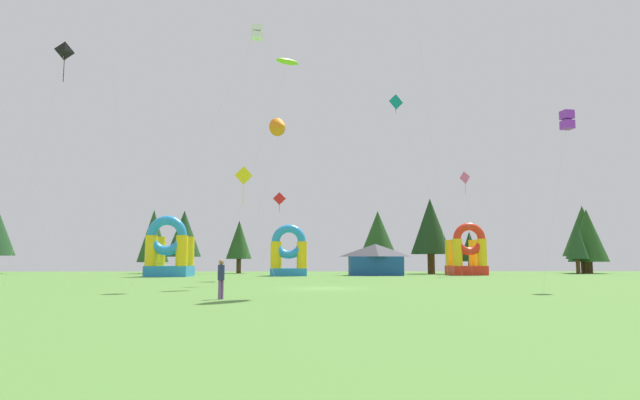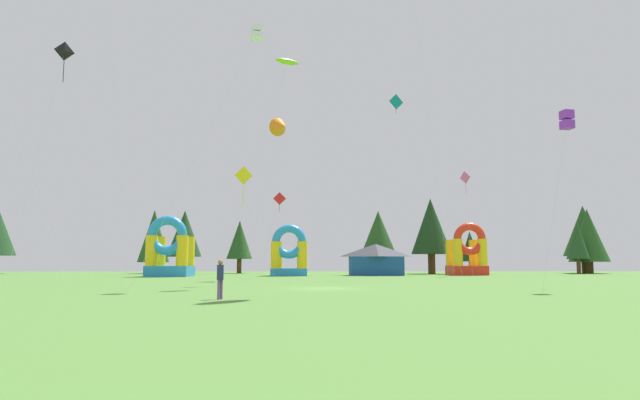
# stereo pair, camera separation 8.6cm
# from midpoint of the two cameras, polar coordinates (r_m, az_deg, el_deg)

# --- Properties ---
(ground_plane) EXTENTS (120.00, 120.00, 0.00)m
(ground_plane) POSITION_cam_midpoint_polar(r_m,az_deg,el_deg) (34.49, 0.54, -9.18)
(ground_plane) COLOR #548438
(kite_red_diamond) EXTENTS (2.80, 2.16, 8.49)m
(kite_red_diamond) POSITION_cam_midpoint_polar(r_m,az_deg,el_deg) (56.02, -4.19, 0.06)
(kite_red_diamond) COLOR red
(kite_red_diamond) RESTS_ON ground_plane
(kite_orange_delta) EXTENTS (4.60, 3.07, 15.44)m
(kite_orange_delta) POSITION_cam_midpoint_polar(r_m,az_deg,el_deg) (52.77, -4.02, 7.62)
(kite_orange_delta) COLOR orange
(kite_orange_delta) RESTS_ON ground_plane
(kite_purple_box) EXTENTS (0.94, 3.49, 10.78)m
(kite_purple_box) POSITION_cam_midpoint_polar(r_m,az_deg,el_deg) (36.77, 24.34, 7.58)
(kite_purple_box) COLOR purple
(kite_purple_box) RESTS_ON ground_plane
(kite_yellow_diamond) EXTENTS (3.10, 1.76, 8.28)m
(kite_yellow_diamond) POSITION_cam_midpoint_polar(r_m,az_deg,el_deg) (40.11, -7.91, 2.36)
(kite_yellow_diamond) COLOR yellow
(kite_yellow_diamond) RESTS_ON ground_plane
(kite_pink_diamond) EXTENTS (1.19, 4.41, 11.85)m
(kite_pink_diamond) POSITION_cam_midpoint_polar(r_m,az_deg,el_deg) (65.84, 14.98, 2.17)
(kite_pink_diamond) COLOR #EA599E
(kite_pink_diamond) RESTS_ON ground_plane
(kite_white_box) EXTENTS (7.85, 1.90, 17.61)m
(kite_white_box) POSITION_cam_midpoint_polar(r_m,az_deg,el_deg) (39.11, -6.56, 16.87)
(kite_white_box) COLOR white
(kite_white_box) RESTS_ON ground_plane
(kite_teal_diamond) EXTENTS (6.44, 3.02, 18.45)m
(kite_teal_diamond) POSITION_cam_midpoint_polar(r_m,az_deg,el_deg) (57.67, 7.92, 9.85)
(kite_teal_diamond) COLOR #0C7F7A
(kite_teal_diamond) RESTS_ON ground_plane
(kite_black_diamond) EXTENTS (3.59, 0.90, 15.05)m
(kite_black_diamond) POSITION_cam_midpoint_polar(r_m,az_deg,el_deg) (38.55, -25.00, 13.54)
(kite_black_diamond) COLOR black
(kite_black_diamond) RESTS_ON ground_plane
(kite_lime_parafoil) EXTENTS (5.22, 5.39, 16.40)m
(kite_lime_parafoil) POSITION_cam_midpoint_polar(r_m,az_deg,el_deg) (40.77, -3.38, 14.13)
(kite_lime_parafoil) COLOR #8CD826
(kite_lime_parafoil) RESTS_ON ground_plane
(person_left_edge) EXTENTS (0.42, 0.42, 1.75)m
(person_left_edge) POSITION_cam_midpoint_polar(r_m,az_deg,el_deg) (24.90, -10.23, -7.75)
(person_left_edge) COLOR #724C8C
(person_left_edge) RESTS_ON ground_plane
(inflatable_blue_arch) EXTENTS (4.21, 4.64, 6.42)m
(inflatable_blue_arch) POSITION_cam_midpoint_polar(r_m,az_deg,el_deg) (70.90, 15.09, -5.66)
(inflatable_blue_arch) COLOR red
(inflatable_blue_arch) RESTS_ON ground_plane
(inflatable_yellow_castle) EXTENTS (4.67, 4.82, 6.75)m
(inflatable_yellow_castle) POSITION_cam_midpoint_polar(r_m,az_deg,el_deg) (64.13, -15.34, -5.46)
(inflatable_yellow_castle) COLOR #268CD8
(inflatable_yellow_castle) RESTS_ON ground_plane
(inflatable_red_slide) EXTENTS (4.23, 4.77, 5.98)m
(inflatable_red_slide) POSITION_cam_midpoint_polar(r_m,az_deg,el_deg) (65.25, -3.17, -5.95)
(inflatable_red_slide) COLOR #268CD8
(inflatable_red_slide) RESTS_ON ground_plane
(festival_tent) EXTENTS (6.25, 3.99, 3.80)m
(festival_tent) POSITION_cam_midpoint_polar(r_m,az_deg,el_deg) (66.86, 5.86, -6.19)
(festival_tent) COLOR #19478C
(festival_tent) RESTS_ON ground_plane
(tree_row_1) EXTENTS (4.39, 4.39, 8.98)m
(tree_row_1) POSITION_cam_midpoint_polar(r_m,az_deg,el_deg) (81.00, -16.85, -3.61)
(tree_row_1) COLOR #4C331E
(tree_row_1) RESTS_ON ground_plane
(tree_row_2) EXTENTS (4.67, 4.67, 8.61)m
(tree_row_2) POSITION_cam_midpoint_polar(r_m,az_deg,el_deg) (76.91, -13.87, -3.44)
(tree_row_2) COLOR #4C331E
(tree_row_2) RESTS_ON ground_plane
(tree_row_3) EXTENTS (3.68, 3.68, 7.58)m
(tree_row_3) POSITION_cam_midpoint_polar(r_m,az_deg,el_deg) (79.92, -8.33, -4.13)
(tree_row_3) COLOR #4C331E
(tree_row_3) RESTS_ON ground_plane
(tree_row_4) EXTENTS (5.18, 5.18, 8.66)m
(tree_row_4) POSITION_cam_midpoint_polar(r_m,az_deg,el_deg) (76.32, 6.12, -3.58)
(tree_row_4) COLOR #4C331E
(tree_row_4) RESTS_ON ground_plane
(tree_row_5) EXTENTS (5.43, 5.43, 10.34)m
(tree_row_5) POSITION_cam_midpoint_polar(r_m,az_deg,el_deg) (76.84, 11.48, -2.72)
(tree_row_5) COLOR #4C331E
(tree_row_5) RESTS_ON ground_plane
(tree_row_6) EXTENTS (2.75, 2.75, 5.96)m
(tree_row_6) POSITION_cam_midpoint_polar(r_m,az_deg,el_deg) (80.84, 15.35, -4.69)
(tree_row_6) COLOR #4C331E
(tree_row_6) RESTS_ON ground_plane
(tree_row_7) EXTENTS (3.00, 3.00, 7.13)m
(tree_row_7) POSITION_cam_midpoint_polar(r_m,az_deg,el_deg) (83.34, 25.21, -3.84)
(tree_row_7) COLOR #4C331E
(tree_row_7) RESTS_ON ground_plane
(tree_row_8) EXTENTS (5.43, 5.43, 9.10)m
(tree_row_8) POSITION_cam_midpoint_polar(r_m,az_deg,el_deg) (86.36, 26.12, -3.33)
(tree_row_8) COLOR #4C331E
(tree_row_8) RESTS_ON ground_plane
(tree_row_9) EXTENTS (5.85, 5.85, 9.74)m
(tree_row_9) POSITION_cam_midpoint_polar(r_m,az_deg,el_deg) (87.96, 25.75, -2.93)
(tree_row_9) COLOR #4C331E
(tree_row_9) RESTS_ON ground_plane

